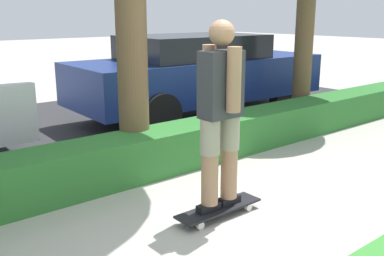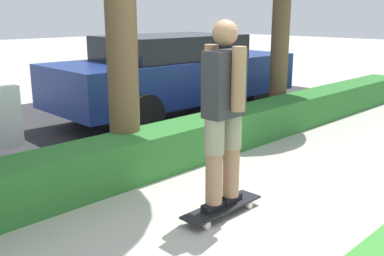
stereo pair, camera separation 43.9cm
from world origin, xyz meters
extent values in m
plane|color=#ADA89E|center=(0.00, 0.00, 0.00)|extent=(60.00, 60.00, 0.00)
cube|color=#2D2D30|center=(0.00, 4.20, 0.00)|extent=(14.45, 5.00, 0.01)
cube|color=#2D702D|center=(0.00, 1.60, 0.26)|extent=(14.45, 0.60, 0.51)
cube|color=black|center=(-0.01, 0.19, 0.08)|extent=(0.91, 0.24, 0.02)
cylinder|color=silver|center=(0.30, 0.10, 0.04)|extent=(0.07, 0.04, 0.07)
cylinder|color=silver|center=(0.30, 0.28, 0.04)|extent=(0.07, 0.04, 0.07)
cylinder|color=silver|center=(-0.32, 0.10, 0.04)|extent=(0.07, 0.04, 0.07)
cylinder|color=silver|center=(-0.32, 0.28, 0.04)|extent=(0.07, 0.04, 0.07)
cube|color=black|center=(-0.13, 0.19, 0.13)|extent=(0.26, 0.09, 0.07)
cylinder|color=#A37556|center=(-0.13, 0.19, 0.57)|extent=(0.16, 0.16, 0.81)
cylinder|color=gray|center=(-0.13, 0.19, 0.81)|extent=(0.18, 0.18, 0.32)
cube|color=black|center=(0.12, 0.19, 0.13)|extent=(0.26, 0.09, 0.07)
cylinder|color=#A37556|center=(0.12, 0.19, 0.57)|extent=(0.16, 0.16, 0.81)
cylinder|color=gray|center=(0.12, 0.19, 0.81)|extent=(0.18, 0.18, 0.32)
cube|color=#333338|center=(-0.01, 0.19, 1.27)|extent=(0.39, 0.21, 0.60)
cylinder|color=#A37556|center=(-0.01, 0.03, 1.33)|extent=(0.13, 0.13, 0.56)
cylinder|color=#A37556|center=(-0.01, 0.35, 1.33)|extent=(0.13, 0.13, 0.56)
sphere|color=#A37556|center=(-0.01, 0.19, 1.71)|extent=(0.23, 0.23, 0.23)
cylinder|color=brown|center=(0.11, 1.85, 1.67)|extent=(0.36, 0.36, 3.34)
cylinder|color=brown|center=(3.72, 2.13, 1.39)|extent=(0.31, 0.31, 2.77)
cube|color=navy|center=(2.66, 3.64, 0.71)|extent=(4.84, 1.96, 0.73)
cube|color=black|center=(2.52, 3.64, 1.29)|extent=(2.54, 1.67, 0.42)
cylinder|color=black|center=(4.14, 2.81, 0.35)|extent=(0.70, 0.22, 0.70)
cylinder|color=black|center=(4.14, 4.46, 0.35)|extent=(0.70, 0.22, 0.70)
cylinder|color=black|center=(1.18, 2.81, 0.35)|extent=(0.70, 0.22, 0.70)
cylinder|color=black|center=(1.18, 4.46, 0.35)|extent=(0.70, 0.22, 0.70)
camera|label=1|loc=(-2.70, -2.69, 1.88)|focal=42.00mm
camera|label=2|loc=(-3.02, -2.40, 1.88)|focal=42.00mm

